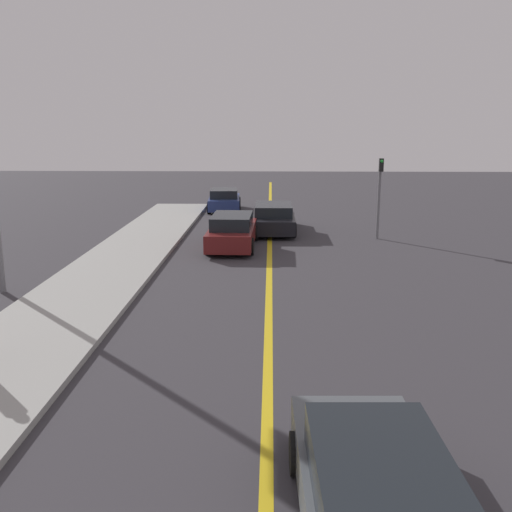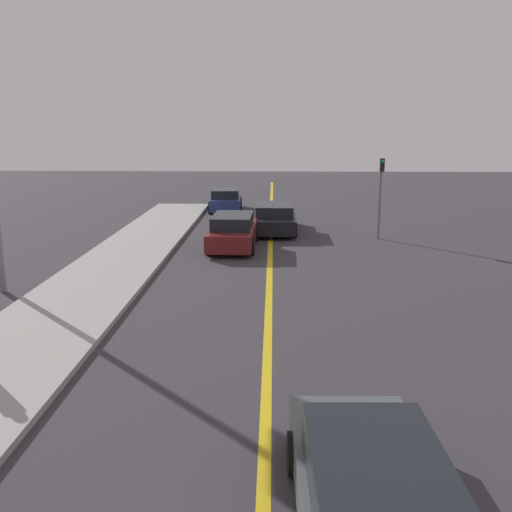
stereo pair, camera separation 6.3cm
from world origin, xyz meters
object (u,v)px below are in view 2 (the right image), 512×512
Objects in this scene: car_parked_left_lot at (226,200)px; traffic_light at (380,189)px; car_ahead_center at (233,231)px; car_far_distant at (274,218)px; car_near_right_lane at (374,502)px.

traffic_light reaches higher than car_parked_left_lot.
car_parked_left_lot is 11.18m from traffic_light.
car_ahead_center reaches higher than car_parked_left_lot.
car_far_distant is 1.35× the size of traffic_light.
traffic_light is at bearing -51.33° from car_parked_left_lot.
traffic_light reaches higher than car_near_right_lane.
car_far_distant is at bearing 91.66° from car_near_right_lane.
traffic_light is at bearing 78.22° from car_near_right_lane.
car_near_right_lane is at bearing -84.74° from car_parked_left_lot.
car_ahead_center is 4.00m from car_far_distant.
car_far_distant reaches higher than car_near_right_lane.
traffic_light is (7.37, -8.26, 1.56)m from car_parked_left_lot.
traffic_light is (4.54, -1.67, 1.54)m from car_far_distant.
car_ahead_center is at bearing -86.64° from car_parked_left_lot.
car_near_right_lane is 1.02× the size of car_ahead_center.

